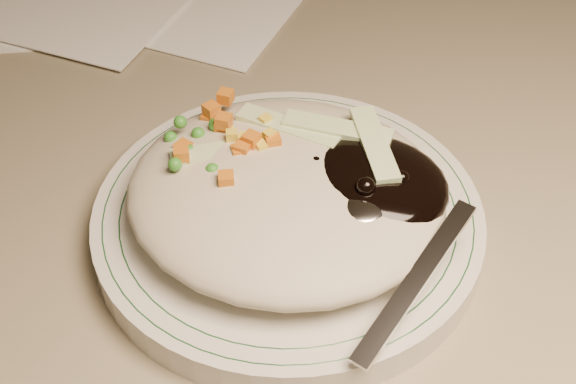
# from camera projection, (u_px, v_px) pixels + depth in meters

# --- Properties ---
(desk) EXTENTS (1.40, 0.70, 0.74)m
(desk) POSITION_uv_depth(u_px,v_px,m) (455.00, 283.00, 0.74)
(desk) COLOR gray
(desk) RESTS_ON ground
(plate) EXTENTS (0.24, 0.24, 0.02)m
(plate) POSITION_uv_depth(u_px,v_px,m) (288.00, 222.00, 0.50)
(plate) COLOR silver
(plate) RESTS_ON desk
(plate_rim) EXTENTS (0.23, 0.23, 0.00)m
(plate_rim) POSITION_uv_depth(u_px,v_px,m) (288.00, 211.00, 0.50)
(plate_rim) COLOR #144723
(plate_rim) RESTS_ON plate
(meal) EXTENTS (0.21, 0.19, 0.05)m
(meal) POSITION_uv_depth(u_px,v_px,m) (295.00, 188.00, 0.48)
(meal) COLOR #AEA68D
(meal) RESTS_ON plate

